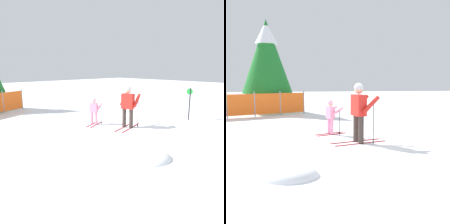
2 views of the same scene
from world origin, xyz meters
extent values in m
plane|color=white|center=(0.00, 0.00, 0.00)|extent=(60.00, 60.00, 0.00)
cube|color=maroon|center=(0.22, 0.05, 0.01)|extent=(1.55, 0.54, 0.02)
cube|color=maroon|center=(0.31, -0.24, 0.01)|extent=(1.55, 0.54, 0.02)
cylinder|color=#3F332D|center=(0.22, 0.05, 0.40)|extent=(0.15, 0.15, 0.76)
cylinder|color=#3F332D|center=(0.31, -0.24, 0.40)|extent=(0.15, 0.15, 0.76)
cube|color=red|center=(0.27, -0.10, 1.08)|extent=(0.40, 0.54, 0.59)
cylinder|color=red|center=(0.39, 0.26, 1.11)|extent=(0.54, 0.28, 0.50)
cylinder|color=red|center=(0.57, -0.31, 1.11)|extent=(0.54, 0.28, 0.50)
sphere|color=#D8AD8C|center=(0.27, -0.10, 1.53)|extent=(0.25, 0.25, 0.25)
sphere|color=silver|center=(0.27, -0.10, 1.58)|extent=(0.27, 0.27, 0.27)
cylinder|color=black|center=(0.46, 0.30, 0.59)|extent=(0.02, 0.02, 1.19)
cylinder|color=black|center=(0.46, 0.30, 0.06)|extent=(0.07, 0.07, 0.01)
cylinder|color=black|center=(0.66, -0.30, 0.59)|extent=(0.02, 0.02, 1.19)
cylinder|color=black|center=(0.66, -0.30, 0.06)|extent=(0.07, 0.07, 0.01)
cube|color=maroon|center=(-0.47, 1.29, 0.01)|extent=(0.98, 0.49, 0.02)
cube|color=maroon|center=(-0.38, 1.11, 0.01)|extent=(0.98, 0.49, 0.02)
cylinder|color=pink|center=(-0.47, 1.29, 0.27)|extent=(0.10, 0.10, 0.50)
cylinder|color=pink|center=(-0.38, 1.11, 0.27)|extent=(0.10, 0.10, 0.50)
cube|color=pink|center=(-0.42, 1.20, 0.72)|extent=(0.30, 0.36, 0.39)
cylinder|color=pink|center=(-0.35, 1.45, 0.78)|extent=(0.39, 0.24, 0.26)
cylinder|color=pink|center=(-0.18, 1.10, 0.78)|extent=(0.39, 0.24, 0.26)
sphere|color=#D8AD8C|center=(-0.42, 1.20, 1.02)|extent=(0.17, 0.17, 0.17)
sphere|color=pink|center=(-0.42, 1.20, 1.05)|extent=(0.18, 0.18, 0.18)
cylinder|color=black|center=(-0.34, 1.50, 0.39)|extent=(0.02, 0.02, 0.79)
cylinder|color=black|center=(-0.34, 1.50, 0.06)|extent=(0.07, 0.07, 0.01)
cylinder|color=black|center=(-0.14, 1.07, 0.39)|extent=(0.02, 0.02, 0.79)
cylinder|color=black|center=(-0.14, 1.07, 0.06)|extent=(0.07, 0.07, 0.01)
cylinder|color=gray|center=(-2.48, 6.28, 0.60)|extent=(0.06, 0.06, 1.19)
cylinder|color=gray|center=(-1.32, 6.73, 0.60)|extent=(0.06, 0.06, 1.19)
cube|color=orange|center=(-1.90, 6.51, 0.60)|extent=(1.17, 0.49, 1.00)
cylinder|color=black|center=(3.31, -1.14, 0.74)|extent=(0.05, 0.05, 1.48)
cylinder|color=green|center=(3.30, -1.11, 1.32)|extent=(0.07, 0.28, 0.28)
ellipsoid|color=white|center=(-1.52, -2.68, 0.00)|extent=(1.07, 0.91, 0.43)
camera|label=1|loc=(-6.05, -5.91, 2.41)|focal=35.00mm
camera|label=2|loc=(-1.22, -7.87, 1.85)|focal=45.00mm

